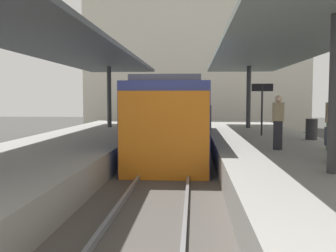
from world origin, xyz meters
TOP-DOWN VIEW (x-y plane):
  - ground_plane at (0.00, 0.00)m, footprint 80.00×80.00m
  - platform_left at (-3.80, 0.00)m, footprint 4.40×28.00m
  - platform_right at (3.80, 0.00)m, footprint 4.40×28.00m
  - track_ballast at (0.00, 0.00)m, footprint 3.20×28.00m
  - rail_near_side at (-0.72, 0.00)m, footprint 0.08×28.00m
  - rail_far_side at (0.72, 0.00)m, footprint 0.08×28.00m
  - commuter_train at (0.00, 2.97)m, footprint 2.78×10.36m
  - canopy_left at (-3.80, 1.40)m, footprint 4.18×21.00m
  - canopy_right at (3.80, 1.40)m, footprint 4.18×21.00m
  - platform_sign at (3.77, 3.39)m, footprint 0.90×0.08m
  - litter_bin at (5.40, 1.88)m, footprint 0.44×0.44m
  - passenger_near_bench at (3.47, -1.15)m, footprint 0.36×0.36m
  - passenger_mid_platform at (5.09, -1.10)m, footprint 0.36×0.36m
  - station_building_backdrop at (0.97, 20.00)m, footprint 18.00×6.00m

SIDE VIEW (x-z plane):
  - ground_plane at x=0.00m, z-range 0.00..0.00m
  - track_ballast at x=0.00m, z-range 0.00..0.20m
  - rail_near_side at x=-0.72m, z-range 0.20..0.34m
  - rail_far_side at x=0.72m, z-range 0.20..0.34m
  - platform_left at x=-3.80m, z-range 0.00..1.00m
  - platform_right at x=3.80m, z-range 0.00..1.00m
  - litter_bin at x=5.40m, z-range 1.00..1.80m
  - commuter_train at x=0.00m, z-range 0.18..3.28m
  - passenger_near_bench at x=3.47m, z-range 1.03..2.70m
  - passenger_mid_platform at x=5.09m, z-range 1.03..2.71m
  - platform_sign at x=3.77m, z-range 1.52..3.73m
  - canopy_right at x=3.80m, z-range 2.61..6.08m
  - canopy_left at x=-3.80m, z-range 2.62..6.11m
  - station_building_backdrop at x=0.97m, z-range 0.00..11.00m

